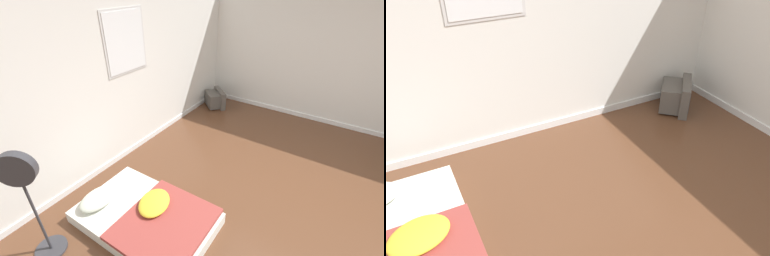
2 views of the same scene
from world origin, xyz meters
The scene contains 3 objects.
wall_back centered at (0.00, 2.92, 1.29)m, with size 8.28×0.08×2.60m.
mattress_bed centered at (-1.14, 1.59, 0.12)m, with size 1.12×1.72×0.31m.
crt_tv centered at (2.35, 2.54, 0.19)m, with size 0.62×0.63×0.40m.
Camera 2 is at (-0.82, -0.75, 2.49)m, focal length 35.00 mm.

